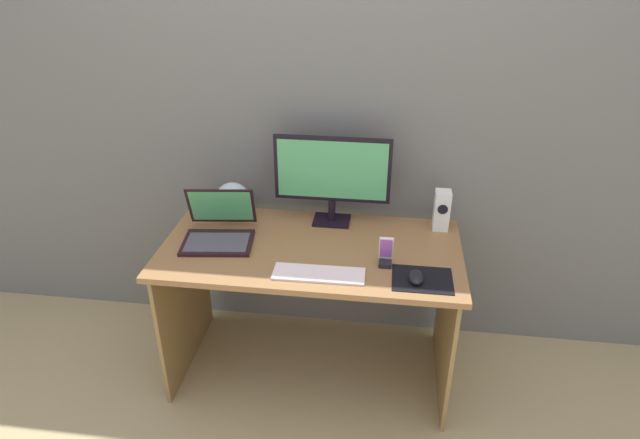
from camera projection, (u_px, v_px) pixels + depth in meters
ground_plane at (312, 368)px, 2.84m from camera, size 8.00×8.00×0.00m
wall_back at (323, 109)px, 2.62m from camera, size 6.00×0.04×2.50m
desk at (311, 275)px, 2.57m from camera, size 1.37×0.70×0.73m
monitor at (332, 175)px, 2.59m from camera, size 0.56×0.14×0.44m
speaker_right at (442, 210)px, 2.60m from camera, size 0.07×0.08×0.20m
laptop at (219, 230)px, 2.54m from camera, size 0.35×0.35×0.22m
fishbowl at (233, 200)px, 2.73m from camera, size 0.18×0.18×0.18m
keyboard_external at (319, 274)px, 2.29m from camera, size 0.39×0.13×0.01m
mousepad at (422, 279)px, 2.26m from camera, size 0.25×0.20×0.00m
mouse at (416, 277)px, 2.24m from camera, size 0.06×0.10×0.04m
phone_in_dock at (386, 255)px, 2.34m from camera, size 0.06×0.06×0.14m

